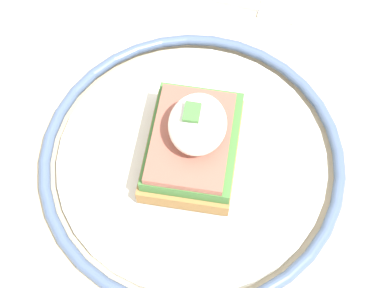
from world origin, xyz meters
name	(u,v)px	position (x,y,z in m)	size (l,w,h in m)	color
dining_table	(171,237)	(0.00, 0.00, 0.59)	(0.89, 0.66, 0.73)	#C6B28E
plate	(192,158)	(-0.03, 0.02, 0.74)	(0.26, 0.26, 0.02)	silver
sandwich	(193,141)	(-0.03, 0.02, 0.77)	(0.10, 0.07, 0.07)	#9E703D
fork	(229,1)	(-0.21, 0.03, 0.73)	(0.04, 0.15, 0.00)	silver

